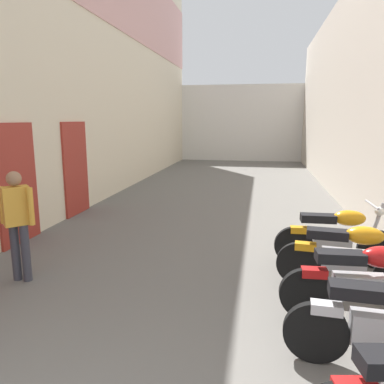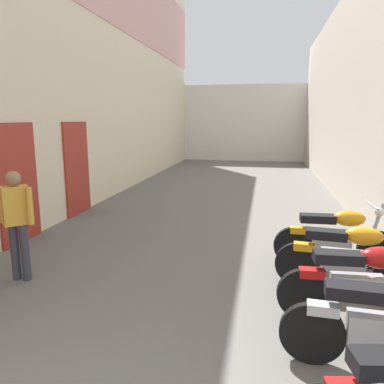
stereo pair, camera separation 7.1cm
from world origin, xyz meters
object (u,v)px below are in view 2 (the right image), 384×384
object	(u,v)px
motorcycle_fourth	(363,281)
motorcycle_fifth	(348,255)
motorcycle_sixth	(336,236)
pedestrian_mid_alley	(17,218)

from	to	relation	value
motorcycle_fourth	motorcycle_fifth	distance (m)	0.81
motorcycle_fifth	motorcycle_sixth	size ratio (longest dim) A/B	1.00
motorcycle_fourth	pedestrian_mid_alley	xyz separation A→B (m)	(-4.48, 0.30, 0.42)
motorcycle_fourth	motorcycle_sixth	size ratio (longest dim) A/B	1.00
motorcycle_fifth	pedestrian_mid_alley	size ratio (longest dim) A/B	1.18
motorcycle_fourth	motorcycle_sixth	distance (m)	1.67
motorcycle_sixth	pedestrian_mid_alley	world-z (taller)	pedestrian_mid_alley
motorcycle_fourth	motorcycle_sixth	bearing A→B (deg)	90.00
motorcycle_fifth	pedestrian_mid_alley	xyz separation A→B (m)	(-4.48, -0.50, 0.42)
motorcycle_fourth	pedestrian_mid_alley	size ratio (longest dim) A/B	1.18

